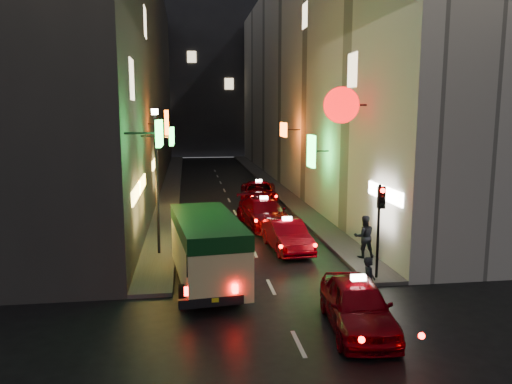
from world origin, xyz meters
name	(u,v)px	position (x,y,z in m)	size (l,w,h in m)	color
building_left	(122,77)	(-8.00, 33.99, 9.00)	(7.50, 52.00, 18.00)	#322F2E
building_right	(314,79)	(8.00, 34.00, 9.00)	(7.94, 52.00, 18.00)	beige
building_far	(206,78)	(0.00, 66.00, 11.00)	(30.00, 10.00, 22.00)	#2E2E32
sidewalk_left	(172,185)	(-4.25, 34.00, 0.07)	(1.50, 52.00, 0.15)	#4A4745
sidewalk_right	(270,183)	(4.25, 34.00, 0.07)	(1.50, 52.00, 0.15)	#4A4745
minibus	(207,243)	(-2.26, 8.99, 1.60)	(2.70, 6.09, 2.53)	beige
taxi_near	(358,301)	(1.89, 4.70, 0.86)	(2.73, 5.57, 1.88)	#680009
taxi_second	(287,233)	(1.52, 13.17, 0.81)	(2.49, 5.25, 1.79)	#680009
taxi_third	(264,211)	(1.20, 17.97, 0.90)	(3.07, 5.89, 1.96)	#680009
taxi_far	(259,191)	(1.92, 24.97, 0.87)	(2.84, 5.69, 1.91)	#680009
pedestrian_crossing	(369,278)	(2.83, 6.32, 0.93)	(0.62, 0.40, 1.87)	black
pedestrian_sidewalk	(364,234)	(4.42, 11.15, 1.17)	(0.77, 0.48, 2.05)	black
traffic_light	(380,211)	(4.00, 8.47, 2.69)	(0.26, 0.43, 3.50)	black
lamp_post	(157,172)	(-4.20, 13.00, 3.72)	(0.28, 0.28, 6.22)	black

